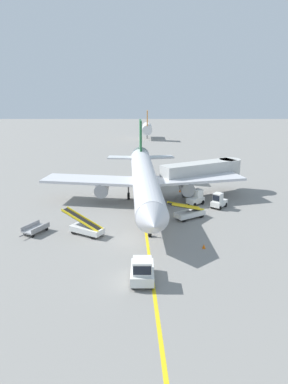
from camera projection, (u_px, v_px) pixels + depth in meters
The scene contains 14 objects.
ground_plane at pixel (138, 240), 37.46m from camera, with size 300.00×300.00×0.00m, color gray.
taxi_line_yellow at pixel (144, 223), 42.26m from camera, with size 0.30×80.00×0.01m, color yellow.
airliner at pixel (144, 178), 48.96m from camera, with size 28.58×35.31×10.10m.
jet_bridge at pixel (206, 170), 53.09m from camera, with size 12.56×8.20×4.85m.
pushback_tug at pixel (142, 270), 29.25m from camera, with size 1.91×3.61×2.20m.
baggage_tug_near_wing at pixel (218, 201), 47.27m from camera, with size 2.52×2.68×2.10m.
baggage_tug_by_cargo_door at pixel (196, 198), 48.65m from camera, with size 2.67×2.55×2.10m.
belt_loader_forward_hold at pixel (85, 228), 38.71m from camera, with size 4.96×3.58×2.59m.
belt_loader_aft_hold at pixel (188, 212), 43.49m from camera, with size 4.90×3.72×2.59m.
baggage_cart_loaded at pixel (35, 229), 39.22m from camera, with size 2.68×3.70×0.94m.
ground_crew_marshaller at pixel (157, 220), 40.52m from camera, with size 0.36×0.24×1.70m.
safety_cone_nose_left at pixel (203, 246), 35.52m from camera, with size 0.36×0.36×0.44m, color orange.
safety_cone_nose_right at pixel (179, 191), 54.71m from camera, with size 0.36×0.36×0.44m, color orange.
distant_aircraft_far_left at pixel (146, 128), 110.97m from camera, with size 3.00×10.10×8.80m.
Camera 1 is at (0.55, -34.53, 15.37)m, focal length 33.50 mm.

